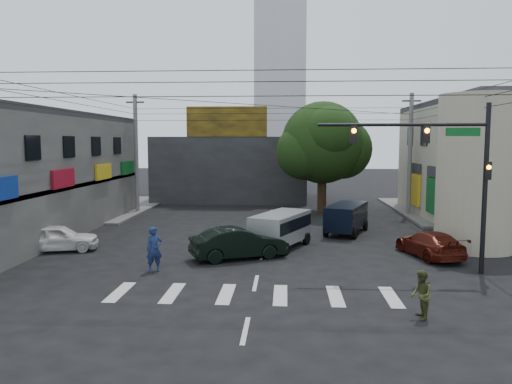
# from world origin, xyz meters

# --- Properties ---
(ground) EXTENTS (160.00, 160.00, 0.00)m
(ground) POSITION_xyz_m (0.00, 0.00, 0.00)
(ground) COLOR black
(ground) RESTS_ON ground
(sidewalk_far_left) EXTENTS (16.00, 16.00, 0.15)m
(sidewalk_far_left) POSITION_xyz_m (-18.00, 18.00, 0.07)
(sidewalk_far_left) COLOR #514F4C
(sidewalk_far_left) RESTS_ON ground
(sidewalk_far_right) EXTENTS (16.00, 16.00, 0.15)m
(sidewalk_far_right) POSITION_xyz_m (18.00, 18.00, 0.07)
(sidewalk_far_right) COLOR #514F4C
(sidewalk_far_right) RESTS_ON ground
(corner_column) EXTENTS (4.00, 4.00, 8.00)m
(corner_column) POSITION_xyz_m (11.00, 4.00, 4.00)
(corner_column) COLOR #A1967F
(corner_column) RESTS_ON ground
(building_far) EXTENTS (14.00, 10.00, 6.00)m
(building_far) POSITION_xyz_m (-4.00, 26.00, 3.00)
(building_far) COLOR #232326
(building_far) RESTS_ON ground
(billboard) EXTENTS (7.00, 0.30, 2.60)m
(billboard) POSITION_xyz_m (-4.00, 21.10, 7.30)
(billboard) COLOR olive
(billboard) RESTS_ON building_far
(tower_distant) EXTENTS (9.00, 9.00, 44.00)m
(tower_distant) POSITION_xyz_m (0.00, 70.00, 22.00)
(tower_distant) COLOR silver
(tower_distant) RESTS_ON ground
(street_tree) EXTENTS (6.40, 6.40, 8.70)m
(street_tree) POSITION_xyz_m (4.00, 17.00, 5.47)
(street_tree) COLOR black
(street_tree) RESTS_ON ground
(traffic_gantry) EXTENTS (7.10, 0.35, 7.20)m
(traffic_gantry) POSITION_xyz_m (7.82, -1.00, 4.83)
(traffic_gantry) COLOR black
(traffic_gantry) RESTS_ON ground
(utility_pole_far_left) EXTENTS (0.32, 0.32, 9.20)m
(utility_pole_far_left) POSITION_xyz_m (-10.50, 16.00, 4.60)
(utility_pole_far_left) COLOR #59595B
(utility_pole_far_left) RESTS_ON ground
(utility_pole_far_right) EXTENTS (0.32, 0.32, 9.20)m
(utility_pole_far_right) POSITION_xyz_m (10.50, 16.00, 4.60)
(utility_pole_far_right) COLOR #59595B
(utility_pole_far_right) RESTS_ON ground
(dark_sedan) EXTENTS (5.05, 5.78, 1.51)m
(dark_sedan) POSITION_xyz_m (-1.08, 1.10, 0.75)
(dark_sedan) COLOR black
(dark_sedan) RESTS_ON ground
(white_compact) EXTENTS (3.69, 4.86, 1.37)m
(white_compact) POSITION_xyz_m (-10.50, 2.19, 0.69)
(white_compact) COLOR silver
(white_compact) RESTS_ON ground
(maroon_sedan) EXTENTS (3.94, 5.26, 1.27)m
(maroon_sedan) POSITION_xyz_m (8.16, 2.02, 0.64)
(maroon_sedan) COLOR #49120A
(maroon_sedan) RESTS_ON ground
(silver_minivan) EXTENTS (5.60, 4.92, 1.85)m
(silver_minivan) POSITION_xyz_m (0.91, 3.64, 0.92)
(silver_minivan) COLOR #929499
(silver_minivan) RESTS_ON ground
(navy_van) EXTENTS (5.56, 4.58, 1.79)m
(navy_van) POSITION_xyz_m (4.87, 8.02, 0.89)
(navy_van) COLOR black
(navy_van) RESTS_ON ground
(traffic_officer) EXTENTS (1.11, 1.07, 1.94)m
(traffic_officer) POSITION_xyz_m (-4.48, -1.46, 0.97)
(traffic_officer) COLOR #16244F
(traffic_officer) RESTS_ON ground
(pedestrian_olive) EXTENTS (0.77, 0.61, 1.57)m
(pedestrian_olive) POSITION_xyz_m (5.47, -6.69, 0.79)
(pedestrian_olive) COLOR #3A411E
(pedestrian_olive) RESTS_ON ground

